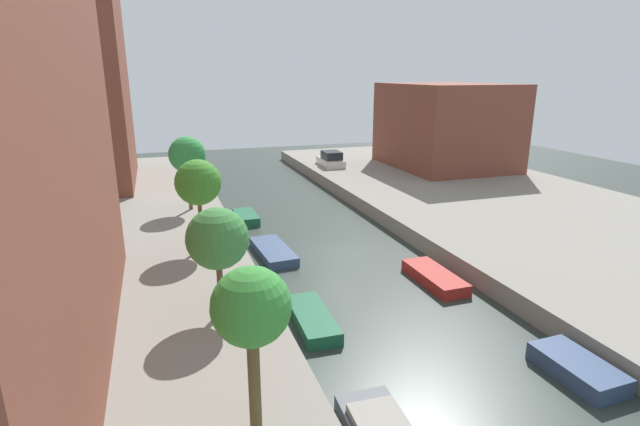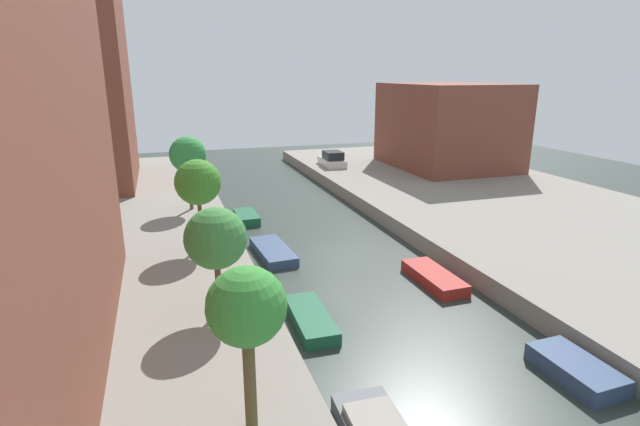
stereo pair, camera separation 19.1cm
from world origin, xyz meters
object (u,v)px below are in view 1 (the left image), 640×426
(street_tree_1, at_px, (217,239))
(moored_boat_left_3, at_px, (273,251))
(apartment_tower_far, at_px, (47,10))
(street_tree_2, at_px, (198,183))
(parked_car, at_px, (331,160))
(street_tree_0, at_px, (251,309))
(moored_boat_left_2, at_px, (312,319))
(moored_boat_right_2, at_px, (435,277))
(low_block_right, at_px, (446,126))
(moored_boat_left_4, at_px, (246,217))
(street_tree_3, at_px, (187,155))
(moored_boat_right_1, at_px, (577,368))

(street_tree_1, relative_size, moored_boat_left_3, 0.95)
(apartment_tower_far, bearing_deg, street_tree_2, -65.31)
(parked_car, height_order, moored_boat_left_3, parked_car)
(street_tree_0, distance_m, moored_boat_left_2, 8.45)
(moored_boat_right_2, bearing_deg, moored_boat_left_2, -163.70)
(street_tree_2, relative_size, moored_boat_left_2, 1.21)
(apartment_tower_far, distance_m, low_block_right, 35.43)
(parked_car, bearing_deg, street_tree_2, -125.98)
(moored_boat_left_4, xyz_separation_m, moored_boat_right_2, (6.99, -13.24, -0.00))
(street_tree_1, xyz_separation_m, moored_boat_left_3, (3.87, 7.82, -3.77))
(street_tree_3, xyz_separation_m, moored_boat_left_2, (3.59, -16.04, -4.47))
(apartment_tower_far, height_order, moored_boat_right_2, apartment_tower_far)
(moored_boat_left_2, bearing_deg, low_block_right, 48.55)
(apartment_tower_far, relative_size, moored_boat_left_3, 6.06)
(apartment_tower_far, height_order, street_tree_1, apartment_tower_far)
(street_tree_3, distance_m, parked_car, 19.07)
(moored_boat_left_3, bearing_deg, moored_boat_left_2, -91.96)
(street_tree_3, bearing_deg, moored_boat_right_1, -63.60)
(street_tree_1, distance_m, street_tree_3, 15.69)
(moored_boat_left_2, relative_size, moored_boat_left_4, 1.24)
(street_tree_2, distance_m, moored_boat_left_3, 5.79)
(moored_boat_left_4, bearing_deg, street_tree_2, -116.43)
(moored_boat_left_2, height_order, moored_boat_left_3, moored_boat_left_2)
(apartment_tower_far, xyz_separation_m, street_tree_1, (8.84, -26.88, -10.54))
(apartment_tower_far, xyz_separation_m, moored_boat_left_4, (12.45, -11.95, -14.28))
(apartment_tower_far, relative_size, street_tree_1, 6.42)
(street_tree_1, xyz_separation_m, moored_boat_right_2, (10.60, 1.69, -3.74))
(low_block_right, xyz_separation_m, street_tree_3, (-25.16, -8.39, -0.27))
(moored_boat_left_3, bearing_deg, street_tree_3, 116.23)
(street_tree_0, height_order, moored_boat_left_4, street_tree_0)
(low_block_right, xyz_separation_m, moored_boat_left_4, (-21.55, -9.13, -4.71))
(moored_boat_right_1, xyz_separation_m, moored_boat_right_2, (-0.48, 8.32, -0.04))
(low_block_right, bearing_deg, street_tree_1, -136.28)
(street_tree_0, relative_size, parked_car, 1.11)
(street_tree_2, relative_size, moored_boat_right_1, 1.55)
(street_tree_0, bearing_deg, street_tree_2, 90.00)
(moored_boat_left_4, bearing_deg, low_block_right, 22.96)
(low_block_right, xyz_separation_m, parked_car, (-10.65, 3.59, -3.38))
(moored_boat_right_1, bearing_deg, moored_boat_left_3, 116.50)
(low_block_right, xyz_separation_m, moored_boat_right_1, (-14.09, -30.69, -4.68))
(street_tree_0, relative_size, street_tree_1, 1.07)
(street_tree_0, height_order, street_tree_3, street_tree_3)
(street_tree_1, relative_size, moored_boat_right_1, 1.37)
(street_tree_1, xyz_separation_m, street_tree_3, (0.00, 15.68, 0.70))
(apartment_tower_far, bearing_deg, moored_boat_right_2, -52.35)
(apartment_tower_far, relative_size, street_tree_3, 5.46)
(street_tree_0, xyz_separation_m, street_tree_1, (-0.00, 6.76, -0.42))
(street_tree_3, distance_m, moored_boat_left_4, 5.78)
(street_tree_0, relative_size, moored_boat_left_2, 1.15)
(street_tree_0, xyz_separation_m, moored_boat_left_4, (3.61, 21.69, -4.17))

